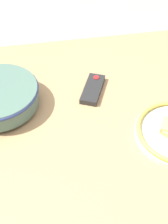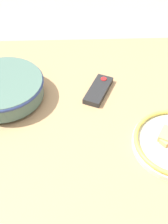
{
  "view_description": "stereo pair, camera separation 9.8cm",
  "coord_description": "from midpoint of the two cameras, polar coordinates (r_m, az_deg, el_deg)",
  "views": [
    {
      "loc": [
        -0.16,
        -0.68,
        1.49
      ],
      "look_at": [
        -0.04,
        -0.0,
        0.79
      ],
      "focal_mm": 50.0,
      "sensor_mm": 36.0,
      "label": 1
    },
    {
      "loc": [
        -0.06,
        -0.69,
        1.49
      ],
      "look_at": [
        -0.04,
        -0.0,
        0.79
      ],
      "focal_mm": 50.0,
      "sensor_mm": 36.0,
      "label": 2
    }
  ],
  "objects": [
    {
      "name": "ground_plane",
      "position": [
        1.65,
        3.2,
        -19.69
      ],
      "size": [
        8.0,
        8.0,
        0.0
      ],
      "primitive_type": "plane",
      "color": "#B7A88E"
    },
    {
      "name": "dining_table",
      "position": [
        1.07,
        4.64,
        -4.29
      ],
      "size": [
        1.54,
        0.95,
        0.75
      ],
      "color": "tan",
      "rests_on": "ground_plane"
    },
    {
      "name": "tv_remote",
      "position": [
        1.1,
        5.22,
        3.88
      ],
      "size": [
        0.12,
        0.16,
        0.02
      ],
      "rotation": [
        0.0,
        0.0,
        5.85
      ],
      "color": "black",
      "rests_on": "dining_table"
    },
    {
      "name": "noodle_bowl",
      "position": [
        1.08,
        -12.1,
        4.21
      ],
      "size": [
        0.28,
        0.28,
        0.08
      ],
      "color": "#4C6B5B",
      "rests_on": "dining_table"
    }
  ]
}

